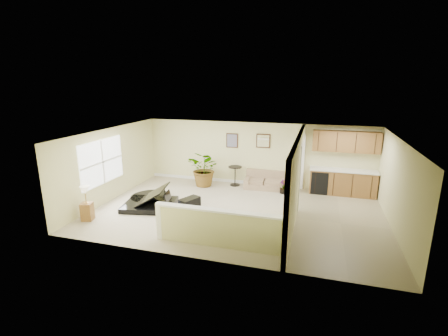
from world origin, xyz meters
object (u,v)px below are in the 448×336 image
(piano, at_px, (150,187))
(piano_bench, at_px, (190,205))
(small_plant, at_px, (283,188))
(loveseat, at_px, (265,179))
(accent_table, at_px, (235,173))
(lamp_stand, at_px, (87,206))
(palm_plant, at_px, (205,169))

(piano, height_order, piano_bench, piano)
(piano_bench, bearing_deg, small_plant, 44.62)
(loveseat, bearing_deg, piano_bench, -124.68)
(accent_table, bearing_deg, lamp_stand, -126.97)
(piano, distance_m, accent_table, 3.62)
(small_plant, distance_m, lamp_stand, 6.75)
(small_plant, bearing_deg, lamp_stand, -142.60)
(palm_plant, relative_size, lamp_stand, 1.47)
(piano, xyz_separation_m, palm_plant, (1.05, 2.49, 0.06))
(accent_table, xyz_separation_m, palm_plant, (-1.11, -0.42, 0.20))
(piano, height_order, small_plant, piano)
(piano_bench, bearing_deg, lamp_stand, -151.47)
(small_plant, bearing_deg, palm_plant, -179.85)
(palm_plant, bearing_deg, piano_bench, -81.36)
(piano, distance_m, loveseat, 4.47)
(piano, height_order, palm_plant, piano)
(loveseat, xyz_separation_m, lamp_stand, (-4.57, -4.56, 0.12))
(piano_bench, relative_size, lamp_stand, 0.64)
(accent_table, xyz_separation_m, small_plant, (1.97, -0.41, -0.28))
(piano_bench, bearing_deg, accent_table, 76.93)
(lamp_stand, bearing_deg, loveseat, 44.89)
(loveseat, bearing_deg, palm_plant, -171.77)
(accent_table, xyz_separation_m, lamp_stand, (-3.39, -4.51, -0.05))
(piano_bench, xyz_separation_m, accent_table, (0.71, 3.05, 0.27))
(piano, xyz_separation_m, loveseat, (3.34, 2.95, -0.31))
(piano, relative_size, loveseat, 1.37)
(loveseat, bearing_deg, lamp_stand, -138.42)
(loveseat, height_order, accent_table, loveseat)
(small_plant, height_order, lamp_stand, lamp_stand)
(piano, distance_m, piano_bench, 1.51)
(piano, bearing_deg, palm_plant, 56.03)
(loveseat, height_order, palm_plant, palm_plant)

